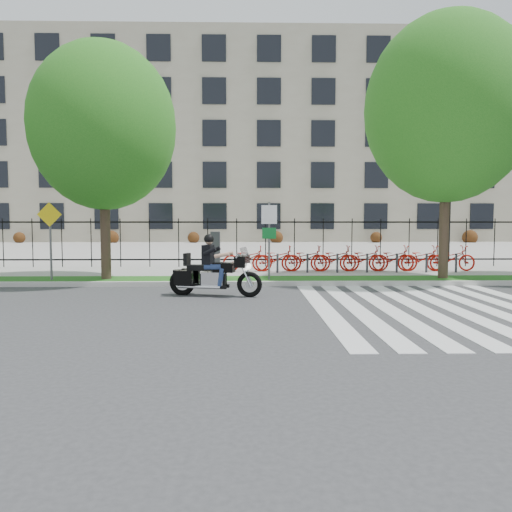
{
  "coord_description": "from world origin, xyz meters",
  "views": [
    {
      "loc": [
        0.39,
        -11.46,
        2.04
      ],
      "look_at": [
        0.68,
        3.0,
        1.03
      ],
      "focal_mm": 35.0,
      "sensor_mm": 36.0,
      "label": 1
    }
  ],
  "objects": [
    {
      "name": "iron_fence",
      "position": [
        0.0,
        9.2,
        1.15
      ],
      "size": [
        30.0,
        0.06,
        2.0
      ],
      "primitive_type": null,
      "color": "black",
      "rests_on": "sidewalk"
    },
    {
      "name": "bike_share_station",
      "position": [
        4.22,
        7.2,
        0.64
      ],
      "size": [
        10.0,
        0.86,
        1.5
      ],
      "color": "#2D2D33",
      "rests_on": "sidewalk"
    },
    {
      "name": "sidewalk",
      "position": [
        0.0,
        7.45,
        0.07
      ],
      "size": [
        60.0,
        3.5,
        0.15
      ],
      "primitive_type": "cube",
      "color": "#A9A59E",
      "rests_on": "ground"
    },
    {
      "name": "sign_pole_warning",
      "position": [
        -5.87,
        4.58,
        1.74
      ],
      "size": [
        0.78,
        0.09,
        2.49
      ],
      "color": "#59595B",
      "rests_on": "grass_verge"
    },
    {
      "name": "lamp_post_right",
      "position": [
        10.0,
        12.0,
        3.21
      ],
      "size": [
        1.06,
        0.7,
        4.25
      ],
      "color": "black",
      "rests_on": "ground"
    },
    {
      "name": "crosswalk_stripes",
      "position": [
        4.83,
        0.0,
        0.01
      ],
      "size": [
        5.7,
        8.0,
        0.01
      ],
      "primitive_type": null,
      "color": "silver",
      "rests_on": "ground"
    },
    {
      "name": "plaza",
      "position": [
        0.0,
        25.0,
        0.05
      ],
      "size": [
        80.0,
        34.0,
        0.1
      ],
      "primitive_type": "cube",
      "color": "#A9A59E",
      "rests_on": "ground"
    },
    {
      "name": "motorcycle_rider",
      "position": [
        -0.48,
        2.06,
        0.68
      ],
      "size": [
        2.59,
        1.11,
        2.03
      ],
      "color": "black",
      "rests_on": "ground"
    },
    {
      "name": "grass_verge",
      "position": [
        0.0,
        4.95,
        0.07
      ],
      "size": [
        60.0,
        1.5,
        0.15
      ],
      "primitive_type": "cube",
      "color": "#1B5415",
      "rests_on": "ground"
    },
    {
      "name": "street_tree_1",
      "position": [
        -4.21,
        4.95,
        5.08
      ],
      "size": [
        4.68,
        4.68,
        7.63
      ],
      "color": "#39281F",
      "rests_on": "grass_verge"
    },
    {
      "name": "sign_pole_regulatory",
      "position": [
        1.13,
        4.58,
        1.74
      ],
      "size": [
        0.5,
        0.09,
        2.5
      ],
      "color": "#59595B",
      "rests_on": "grass_verge"
    },
    {
      "name": "street_tree_2",
      "position": [
        6.96,
        4.95,
        5.69
      ],
      "size": [
        5.32,
        5.32,
        8.61
      ],
      "color": "#39281F",
      "rests_on": "grass_verge"
    },
    {
      "name": "office_building",
      "position": [
        0.0,
        44.92,
        9.97
      ],
      "size": [
        60.0,
        21.9,
        20.15
      ],
      "color": "gray",
      "rests_on": "ground"
    },
    {
      "name": "curb",
      "position": [
        0.0,
        4.1,
        0.07
      ],
      "size": [
        60.0,
        0.2,
        0.15
      ],
      "primitive_type": "cube",
      "color": "#BAB7AF",
      "rests_on": "ground"
    },
    {
      "name": "ground",
      "position": [
        0.0,
        0.0,
        0.0
      ],
      "size": [
        120.0,
        120.0,
        0.0
      ],
      "primitive_type": "plane",
      "color": "#323235",
      "rests_on": "ground"
    }
  ]
}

